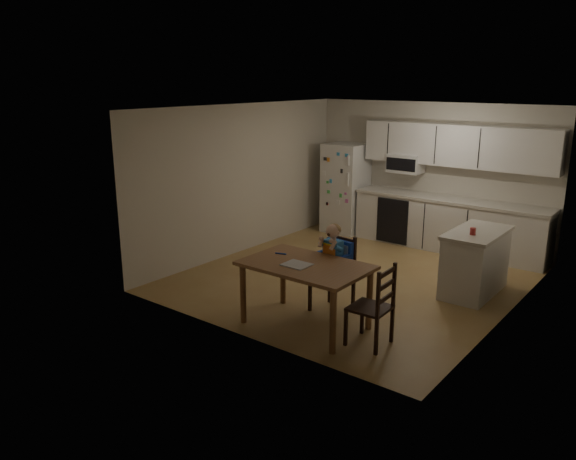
# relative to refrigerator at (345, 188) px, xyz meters

# --- Properties ---
(room) EXTENTS (4.52, 5.01, 2.51)m
(room) POSITION_rel_refrigerator_xyz_m (1.55, -1.67, 0.40)
(room) COLOR olive
(room) RESTS_ON ground
(refrigerator) EXTENTS (0.72, 0.70, 1.70)m
(refrigerator) POSITION_rel_refrigerator_xyz_m (0.00, 0.00, 0.00)
(refrigerator) COLOR silver
(refrigerator) RESTS_ON ground
(kitchen_run) EXTENTS (3.37, 0.62, 2.15)m
(kitchen_run) POSITION_rel_refrigerator_xyz_m (2.05, 0.09, 0.03)
(kitchen_run) COLOR silver
(kitchen_run) RESTS_ON ground
(kitchen_island) EXTENTS (0.63, 1.21, 0.89)m
(kitchen_island) POSITION_rel_refrigerator_xyz_m (3.18, -1.67, -0.40)
(kitchen_island) COLOR silver
(kitchen_island) RESTS_ON ground
(red_cup) EXTENTS (0.08, 0.08, 0.09)m
(red_cup) POSITION_rel_refrigerator_xyz_m (3.19, -1.90, 0.09)
(red_cup) COLOR #B52825
(red_cup) RESTS_ON kitchen_island
(dining_table) EXTENTS (1.47, 0.95, 0.79)m
(dining_table) POSITION_rel_refrigerator_xyz_m (1.97, -3.98, -0.17)
(dining_table) COLOR brown
(dining_table) RESTS_ON ground
(napkin) EXTENTS (0.31, 0.27, 0.01)m
(napkin) POSITION_rel_refrigerator_xyz_m (1.92, -4.09, -0.05)
(napkin) COLOR silver
(napkin) RESTS_ON dining_table
(toddler_spoon) EXTENTS (0.12, 0.06, 0.02)m
(toddler_spoon) POSITION_rel_refrigerator_xyz_m (1.50, -3.88, -0.05)
(toddler_spoon) COLOR blue
(toddler_spoon) RESTS_ON dining_table
(chair_booster) EXTENTS (0.48, 0.48, 1.16)m
(chair_booster) POSITION_rel_refrigerator_xyz_m (1.97, -3.37, -0.15)
(chair_booster) COLOR black
(chair_booster) RESTS_ON ground
(chair_side) EXTENTS (0.43, 0.43, 0.95)m
(chair_side) POSITION_rel_refrigerator_xyz_m (2.91, -3.93, -0.31)
(chair_side) COLOR black
(chair_side) RESTS_ON ground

